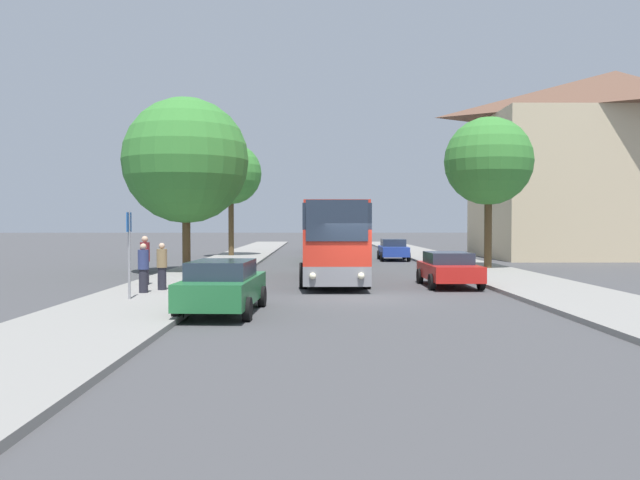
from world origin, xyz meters
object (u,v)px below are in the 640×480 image
(parked_car_right_near, at_px, (449,268))
(tree_right_near, at_px, (488,161))
(bus_rear, at_px, (323,230))
(bus_stop_sign, at_px, (129,245))
(bus_front, at_px, (333,240))
(pedestrian_walking_back, at_px, (162,266))
(parked_car_left_curb, at_px, (223,286))
(bus_middle, at_px, (326,233))
(pedestrian_waiting_near, at_px, (143,268))
(parked_car_right_far, at_px, (393,249))
(tree_left_near, at_px, (231,174))
(tree_left_far, at_px, (186,161))
(pedestrian_waiting_far, at_px, (145,260))

(parked_car_right_near, relative_size, tree_right_near, 0.53)
(bus_rear, xyz_separation_m, bus_stop_sign, (-6.51, -35.97, -0.04))
(bus_front, xyz_separation_m, pedestrian_walking_back, (-6.18, -4.81, -0.80))
(bus_front, height_order, parked_car_left_curb, bus_front)
(bus_front, bearing_deg, bus_middle, 90.32)
(parked_car_left_curb, relative_size, tree_right_near, 0.57)
(parked_car_left_curb, relative_size, pedestrian_walking_back, 2.76)
(bus_middle, distance_m, pedestrian_waiting_near, 20.91)
(bus_rear, distance_m, bus_stop_sign, 36.56)
(bus_middle, xyz_separation_m, bus_rear, (0.01, 14.37, 0.00))
(parked_car_left_curb, bearing_deg, parked_car_right_far, 75.46)
(tree_right_near, bearing_deg, bus_front, -144.12)
(parked_car_right_near, distance_m, bus_stop_sign, 12.26)
(bus_rear, height_order, tree_left_near, tree_left_near)
(bus_rear, bearing_deg, bus_stop_sign, -99.07)
(bus_front, bearing_deg, parked_car_right_far, 73.59)
(parked_car_right_far, distance_m, tree_left_near, 13.33)
(bus_rear, xyz_separation_m, parked_car_right_near, (4.54, -30.78, -1.16))
(bus_front, xyz_separation_m, tree_left_near, (-6.94, 19.33, 4.37))
(parked_car_right_near, height_order, pedestrian_walking_back, pedestrian_walking_back)
(tree_left_far, xyz_separation_m, tree_right_near, (15.57, 1.87, 0.17))
(parked_car_left_curb, distance_m, pedestrian_waiting_far, 7.72)
(bus_front, xyz_separation_m, parked_car_right_near, (4.51, -2.30, -1.06))
(bus_middle, xyz_separation_m, pedestrian_waiting_far, (-7.24, -17.09, -0.78))
(parked_car_right_far, xyz_separation_m, pedestrian_waiting_far, (-11.84, -18.32, 0.34))
(bus_front, relative_size, bus_stop_sign, 3.78)
(bus_rear, height_order, tree_right_near, tree_right_near)
(tree_left_far, bearing_deg, parked_car_right_near, -29.16)
(bus_front, height_order, pedestrian_walking_back, bus_front)
(bus_middle, bearing_deg, parked_car_right_near, -74.73)
(bus_rear, xyz_separation_m, tree_right_near, (8.44, -22.40, 3.89))
(bus_stop_sign, height_order, pedestrian_walking_back, bus_stop_sign)
(parked_car_right_far, distance_m, bus_stop_sign, 25.41)
(bus_front, relative_size, tree_left_near, 1.25)
(bus_front, distance_m, bus_middle, 14.11)
(parked_car_right_near, distance_m, parked_car_right_far, 17.64)
(bus_rear, distance_m, tree_left_far, 25.57)
(bus_rear, distance_m, tree_right_near, 24.25)
(bus_stop_sign, distance_m, tree_right_near, 20.57)
(bus_middle, relative_size, parked_car_right_far, 2.63)
(bus_stop_sign, bearing_deg, tree_right_near, 42.24)
(bus_middle, bearing_deg, pedestrian_waiting_near, -108.47)
(tree_left_near, bearing_deg, parked_car_left_curb, -82.90)
(pedestrian_waiting_near, height_order, tree_right_near, tree_right_near)
(pedestrian_walking_back, distance_m, tree_left_near, 24.70)
(bus_rear, distance_m, pedestrian_waiting_far, 32.30)
(pedestrian_waiting_far, bearing_deg, bus_rear, -156.03)
(bus_stop_sign, bearing_deg, parked_car_right_far, 64.06)
(bus_middle, height_order, pedestrian_walking_back, bus_middle)
(bus_rear, bearing_deg, parked_car_left_curb, -93.77)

